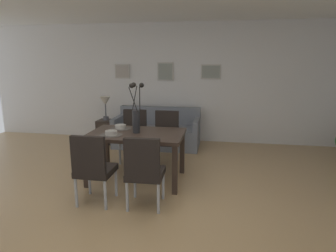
% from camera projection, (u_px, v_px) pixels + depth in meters
% --- Properties ---
extents(ground_plane, '(9.00, 9.00, 0.00)m').
position_uv_depth(ground_plane, '(142.00, 205.00, 3.71)').
color(ground_plane, tan).
extents(back_wall_panel, '(9.00, 0.10, 2.60)m').
position_uv_depth(back_wall_panel, '(178.00, 83.00, 6.55)').
color(back_wall_panel, silver).
rests_on(back_wall_panel, ground).
extents(dining_table, '(1.40, 0.91, 0.74)m').
position_uv_depth(dining_table, '(137.00, 139.00, 4.36)').
color(dining_table, '#33261E').
rests_on(dining_table, ground).
extents(dining_chair_near_left, '(0.44, 0.44, 0.92)m').
position_uv_depth(dining_chair_near_left, '(93.00, 166.00, 3.62)').
color(dining_chair_near_left, black).
rests_on(dining_chair_near_left, ground).
extents(dining_chair_near_right, '(0.46, 0.46, 0.92)m').
position_uv_depth(dining_chair_near_right, '(134.00, 133.00, 5.29)').
color(dining_chair_near_right, black).
rests_on(dining_chair_near_right, ground).
extents(dining_chair_far_left, '(0.46, 0.46, 0.92)m').
position_uv_depth(dining_chair_far_left, '(144.00, 169.00, 3.52)').
color(dining_chair_far_left, black).
rests_on(dining_chair_far_left, ground).
extents(dining_chair_far_right, '(0.46, 0.46, 0.92)m').
position_uv_depth(dining_chair_far_right, '(166.00, 135.00, 5.16)').
color(dining_chair_far_right, black).
rests_on(dining_chair_far_right, ground).
extents(centerpiece_vase, '(0.21, 0.23, 0.73)m').
position_uv_depth(centerpiece_vase, '(136.00, 114.00, 4.28)').
color(centerpiece_vase, '#232326').
rests_on(centerpiece_vase, dining_table).
extents(placemat_near_left, '(0.32, 0.32, 0.01)m').
position_uv_depth(placemat_near_left, '(111.00, 135.00, 4.20)').
color(placemat_near_left, '#4C4742').
rests_on(placemat_near_left, dining_table).
extents(bowl_near_left, '(0.17, 0.17, 0.07)m').
position_uv_depth(bowl_near_left, '(111.00, 132.00, 4.19)').
color(bowl_near_left, '#B2ADA3').
rests_on(bowl_near_left, dining_table).
extents(placemat_near_right, '(0.32, 0.32, 0.01)m').
position_uv_depth(placemat_near_right, '(121.00, 129.00, 4.59)').
color(placemat_near_right, '#4C4742').
rests_on(placemat_near_right, dining_table).
extents(bowl_near_right, '(0.17, 0.17, 0.07)m').
position_uv_depth(bowl_near_right, '(120.00, 126.00, 4.59)').
color(bowl_near_right, '#B2ADA3').
rests_on(bowl_near_right, dining_table).
extents(sofa, '(1.78, 0.84, 0.80)m').
position_uv_depth(sofa, '(157.00, 133.00, 6.27)').
color(sofa, slate).
rests_on(sofa, ground).
extents(side_table, '(0.36, 0.36, 0.52)m').
position_uv_depth(side_table, '(107.00, 132.00, 6.46)').
color(side_table, black).
rests_on(side_table, ground).
extents(table_lamp, '(0.22, 0.22, 0.51)m').
position_uv_depth(table_lamp, '(105.00, 103.00, 6.32)').
color(table_lamp, '#4C4C51').
rests_on(table_lamp, side_table).
extents(framed_picture_left, '(0.35, 0.03, 0.32)m').
position_uv_depth(framed_picture_left, '(122.00, 71.00, 6.65)').
color(framed_picture_left, '#B2ADA3').
extents(framed_picture_center, '(0.36, 0.03, 0.40)m').
position_uv_depth(framed_picture_center, '(165.00, 72.00, 6.48)').
color(framed_picture_center, '#B2ADA3').
extents(framed_picture_right, '(0.43, 0.03, 0.31)m').
position_uv_depth(framed_picture_right, '(211.00, 72.00, 6.31)').
color(framed_picture_right, '#B2ADA3').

